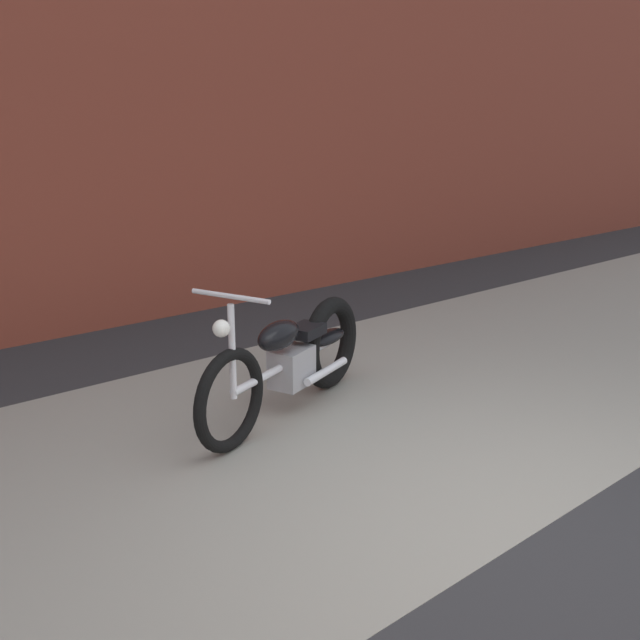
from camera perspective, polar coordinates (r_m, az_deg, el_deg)
ground_plane at (r=3.92m, az=16.38°, el=-16.45°), size 80.00×80.00×0.00m
sidewalk_slab at (r=4.95m, az=-0.81°, el=-8.65°), size 36.00×3.50×0.01m
motorcycle_black at (r=5.15m, az=-1.82°, el=-2.93°), size 1.92×0.89×1.03m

